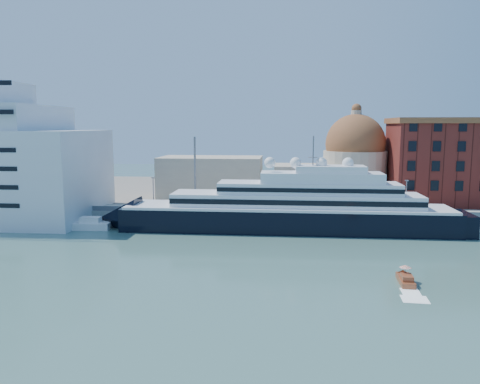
# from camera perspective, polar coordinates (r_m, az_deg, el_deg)

# --- Properties ---
(ground) EXTENTS (400.00, 400.00, 0.00)m
(ground) POSITION_cam_1_polar(r_m,az_deg,el_deg) (82.68, 4.03, -8.17)
(ground) COLOR #38615D
(ground) RESTS_ON ground
(quay) EXTENTS (180.00, 10.00, 2.50)m
(quay) POSITION_cam_1_polar(r_m,az_deg,el_deg) (115.47, 4.47, -2.87)
(quay) COLOR gray
(quay) RESTS_ON ground
(land) EXTENTS (260.00, 72.00, 2.00)m
(land) POSITION_cam_1_polar(r_m,az_deg,el_deg) (155.96, 4.74, -0.12)
(land) COLOR slate
(land) RESTS_ON ground
(quay_fence) EXTENTS (180.00, 0.10, 1.20)m
(quay_fence) POSITION_cam_1_polar(r_m,az_deg,el_deg) (110.71, 4.44, -2.37)
(quay_fence) COLOR slate
(quay_fence) RESTS_ON quay
(superyacht) EXTENTS (82.21, 11.40, 24.57)m
(superyacht) POSITION_cam_1_polar(r_m,az_deg,el_deg) (104.11, 4.43, -2.40)
(superyacht) COLOR black
(superyacht) RESTS_ON ground
(service_barge) EXTENTS (13.47, 5.51, 2.96)m
(service_barge) POSITION_cam_1_polar(r_m,az_deg,el_deg) (111.70, -18.65, -3.85)
(service_barge) COLOR white
(service_barge) RESTS_ON ground
(water_taxi) EXTENTS (2.28, 5.88, 2.74)m
(water_taxi) POSITION_cam_1_polar(r_m,az_deg,el_deg) (74.35, 19.55, -9.97)
(water_taxi) COLOR maroon
(water_taxi) RESTS_ON ground
(warehouse) EXTENTS (43.00, 19.00, 23.25)m
(warehouse) POSITION_cam_1_polar(r_m,az_deg,el_deg) (140.95, 26.35, 3.44)
(warehouse) COLOR maroon
(warehouse) RESTS_ON land
(church) EXTENTS (66.00, 18.00, 25.50)m
(church) POSITION_cam_1_polar(r_m,az_deg,el_deg) (137.71, 7.35, 2.91)
(church) COLOR beige
(church) RESTS_ON land
(lamp_posts) EXTENTS (120.80, 2.40, 18.00)m
(lamp_posts) POSITION_cam_1_polar(r_m,az_deg,el_deg) (113.35, -1.92, 1.34)
(lamp_posts) COLOR slate
(lamp_posts) RESTS_ON quay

